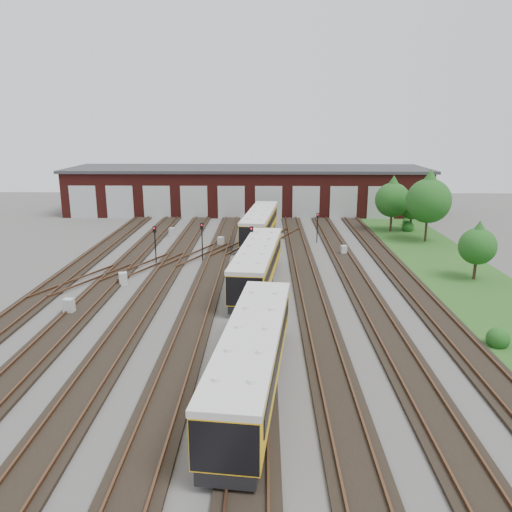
{
  "coord_description": "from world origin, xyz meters",
  "views": [
    {
      "loc": [
        2.56,
        -32.3,
        12.44
      ],
      "look_at": [
        1.83,
        6.89,
        2.0
      ],
      "focal_mm": 35.0,
      "sensor_mm": 36.0,
      "label": 1
    }
  ],
  "objects": [
    {
      "name": "tree_2",
      "position": [
        19.96,
        20.81,
        5.04
      ],
      "size": [
        4.73,
        4.73,
        7.84
      ],
      "color": "#301F15",
      "rests_on": "ground"
    },
    {
      "name": "relay_cabinet_4",
      "position": [
        10.25,
        15.0,
        0.47
      ],
      "size": [
        0.65,
        0.57,
        0.94
      ],
      "primitive_type": "cube",
      "rotation": [
        0.0,
        0.0,
        0.21
      ],
      "color": "#AFB3B5",
      "rests_on": "ground"
    },
    {
      "name": "signal_mast_0",
      "position": [
        -3.28,
        12.63,
        2.29
      ],
      "size": [
        0.3,
        0.28,
        3.58
      ],
      "rotation": [
        0.0,
        0.0,
        0.08
      ],
      "color": "black",
      "rests_on": "ground"
    },
    {
      "name": "track_network",
      "position": [
        -0.17,
        0.59,
        0.11
      ],
      "size": [
        30.4,
        70.0,
        0.33
      ],
      "color": "black",
      "rests_on": "ground"
    },
    {
      "name": "relay_cabinet_2",
      "position": [
        -8.69,
        5.22,
        0.52
      ],
      "size": [
        0.76,
        0.7,
        1.03
      ],
      "primitive_type": "cube",
      "rotation": [
        0.0,
        0.0,
        0.36
      ],
      "color": "#AFB3B5",
      "rests_on": "ground"
    },
    {
      "name": "bush_2",
      "position": [
        20.45,
        29.56,
        0.62
      ],
      "size": [
        1.24,
        1.24,
        1.24
      ],
      "primitive_type": "sphere",
      "color": "#144112",
      "rests_on": "ground"
    },
    {
      "name": "ground",
      "position": [
        0.0,
        0.0,
        0.0
      ],
      "size": [
        120.0,
        120.0,
        0.0
      ],
      "primitive_type": "plane",
      "color": "#42403D",
      "rests_on": "ground"
    },
    {
      "name": "relay_cabinet_3",
      "position": [
        -2.07,
        18.35,
        0.49
      ],
      "size": [
        0.73,
        0.67,
        0.99
      ],
      "primitive_type": "cube",
      "rotation": [
        0.0,
        0.0,
        -0.37
      ],
      "color": "#AFB3B5",
      "rests_on": "ground"
    },
    {
      "name": "maintenance_shed",
      "position": [
        -0.01,
        39.97,
        3.2
      ],
      "size": [
        51.0,
        12.5,
        6.35
      ],
      "color": "#4B1612",
      "rests_on": "ground"
    },
    {
      "name": "tree_0",
      "position": [
        17.44,
        25.93,
        4.28
      ],
      "size": [
        4.02,
        4.02,
        6.66
      ],
      "color": "#301F15",
      "rests_on": "ground"
    },
    {
      "name": "metro_train",
      "position": [
        2.0,
        5.13,
        1.83
      ],
      "size": [
        4.08,
        46.34,
        2.92
      ],
      "rotation": [
        0.0,
        0.0,
        -0.11
      ],
      "color": "black",
      "rests_on": "ground"
    },
    {
      "name": "bush_1",
      "position": [
        19.57,
        26.25,
        0.71
      ],
      "size": [
        1.43,
        1.43,
        1.43
      ],
      "primitive_type": "sphere",
      "color": "#144112",
      "rests_on": "ground"
    },
    {
      "name": "tree_1",
      "position": [
        19.9,
        26.38,
        3.46
      ],
      "size": [
        3.25,
        3.25,
        5.38
      ],
      "color": "#301F15",
      "rests_on": "ground"
    },
    {
      "name": "bush_0",
      "position": [
        16.0,
        -5.57,
        0.66
      ],
      "size": [
        1.32,
        1.32,
        1.32
      ],
      "primitive_type": "sphere",
      "color": "#144112",
      "rests_on": "ground"
    },
    {
      "name": "grass_verge",
      "position": [
        19.0,
        10.0,
        0.03
      ],
      "size": [
        8.0,
        55.0,
        0.05
      ],
      "primitive_type": "cube",
      "color": "#244D19",
      "rests_on": "ground"
    },
    {
      "name": "signal_mast_1",
      "position": [
        -7.47,
        11.76,
        2.21
      ],
      "size": [
        0.29,
        0.27,
        3.44
      ],
      "rotation": [
        0.0,
        0.0,
        -0.05
      ],
      "color": "black",
      "rests_on": "ground"
    },
    {
      "name": "relay_cabinet_0",
      "position": [
        -10.59,
        -1.09,
        0.55
      ],
      "size": [
        0.73,
        0.64,
        1.09
      ],
      "primitive_type": "cube",
      "rotation": [
        0.0,
        0.0,
        -0.16
      ],
      "color": "#AFB3B5",
      "rests_on": "ground"
    },
    {
      "name": "relay_cabinet_1",
      "position": [
        -8.01,
        22.92,
        0.49
      ],
      "size": [
        0.7,
        0.63,
        0.98
      ],
      "primitive_type": "cube",
      "rotation": [
        0.0,
        0.0,
        -0.26
      ],
      "color": "#AFB3B5",
      "rests_on": "ground"
    },
    {
      "name": "signal_mast_3",
      "position": [
        8.15,
        20.21,
        2.06
      ],
      "size": [
        0.28,
        0.26,
        3.2
      ],
      "rotation": [
        0.0,
        0.0,
        -0.09
      ],
      "color": "black",
      "rests_on": "ground"
    },
    {
      "name": "tree_3",
      "position": [
        19.78,
        7.22,
        3.18
      ],
      "size": [
        2.98,
        2.98,
        4.95
      ],
      "color": "#301F15",
      "rests_on": "ground"
    },
    {
      "name": "signal_mast_2",
      "position": [
        1.38,
        10.4,
        2.38
      ],
      "size": [
        0.32,
        0.3,
        3.73
      ],
      "rotation": [
        0.0,
        0.0,
        -0.26
      ],
      "color": "black",
      "rests_on": "ground"
    }
  ]
}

